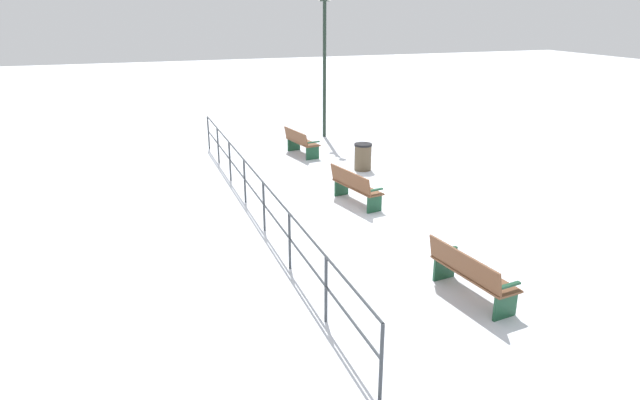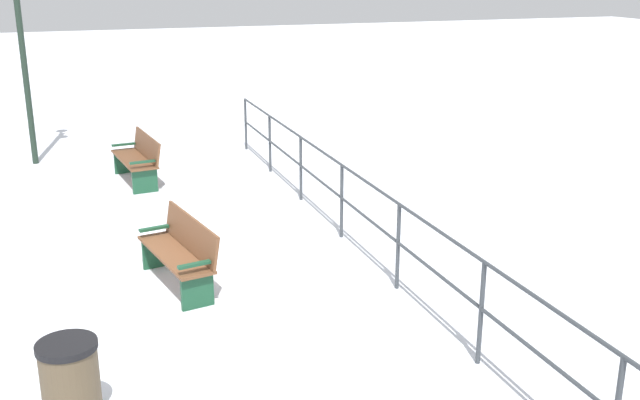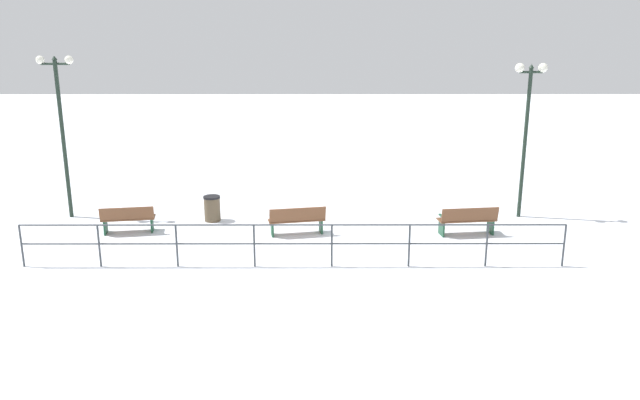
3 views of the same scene
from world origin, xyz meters
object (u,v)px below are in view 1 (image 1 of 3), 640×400
bench_third (301,142)px  trash_bin (363,157)px  bench_nearest (470,273)px  bench_second (355,186)px  lamppost_middle (325,44)px

bench_third → trash_bin: bearing=-71.5°
bench_nearest → bench_third: (0.20, 9.96, -0.02)m
bench_nearest → trash_bin: bearing=72.3°
bench_second → bench_third: bearing=76.8°
trash_bin → bench_nearest: bearing=-100.5°
bench_third → lamppost_middle: (1.66, 2.33, 2.90)m
bench_nearest → bench_second: bearing=82.5°
bench_second → trash_bin: 3.05m
lamppost_middle → bench_third: bearing=-125.4°
bench_second → bench_nearest: bearing=-101.4°
bench_third → bench_nearest: bearing=-100.7°
bench_nearest → lamppost_middle: 12.76m
bench_second → lamppost_middle: 8.07m
lamppost_middle → bench_nearest: bearing=-98.6°
bench_nearest → bench_second: size_ratio=1.02×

